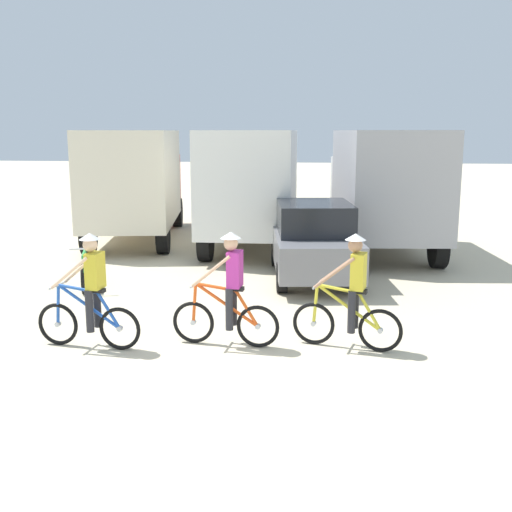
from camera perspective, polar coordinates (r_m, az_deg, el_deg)
The scene contains 9 objects.
ground_plane at distance 8.20m, azimuth -2.68°, elevation -12.59°, with size 120.00×120.00×0.00m, color beige.
box_truck_cream_rv at distance 19.48m, azimuth -10.98°, elevation 6.91°, with size 3.44×7.04×3.35m.
box_truck_white_box at distance 18.08m, azimuth -0.27°, elevation 6.78°, with size 2.59×6.82×3.35m.
box_truck_grey_hauler at distance 17.75m, azimuth 11.55°, elevation 6.47°, with size 3.04×6.96×3.35m.
sedan_parked at distance 14.19m, azimuth 5.28°, elevation 1.42°, with size 2.33×4.41×1.76m.
cyclist_orange_shirt at distance 9.92m, azimuth -14.97°, elevation -3.50°, with size 1.73×0.52×1.82m.
cyclist_cowboy_hat at distance 9.69m, azimuth -2.53°, elevation -3.46°, with size 1.73×0.52×1.82m.
cyclist_near_camera at distance 9.66m, azimuth 8.72°, elevation -3.64°, with size 1.70×0.58×1.82m.
bicycle_spare at distance 13.83m, azimuth -15.44°, elevation -1.25°, with size 0.70×1.66×0.97m.
Camera 1 is at (1.31, -7.37, 3.33)m, focal length 43.58 mm.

